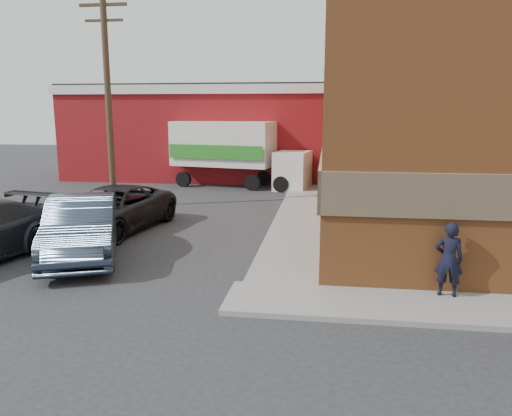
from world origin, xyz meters
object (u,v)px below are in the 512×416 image
at_px(utility_pole, 108,95).
at_px(suv_a, 112,209).
at_px(man, 449,259).
at_px(sedan, 82,227).
at_px(box_truck, 235,150).
at_px(warehouse, 207,131).

xyz_separation_m(utility_pole, suv_a, (1.80, -4.18, -3.98)).
bearing_deg(man, sedan, -4.94).
xyz_separation_m(man, sedan, (-9.54, 2.02, -0.08)).
xyz_separation_m(utility_pole, sedan, (2.27, -7.23, -3.88)).
xyz_separation_m(suv_a, box_truck, (2.37, 10.61, 1.27)).
distance_m(warehouse, utility_pole, 11.27).
relative_size(utility_pole, suv_a, 1.64).
xyz_separation_m(warehouse, utility_pole, (-1.50, -11.00, 1.93)).
xyz_separation_m(sedan, suv_a, (-0.46, 3.05, -0.10)).
bearing_deg(sedan, man, -34.15).
bearing_deg(sedan, utility_pole, 85.21).
relative_size(suv_a, box_truck, 0.74).
bearing_deg(man, box_truck, -57.03).
height_order(utility_pole, box_truck, utility_pole).
bearing_deg(sedan, box_truck, 59.86).
relative_size(warehouse, man, 9.89).
xyz_separation_m(warehouse, man, (10.30, -20.25, -1.87)).
xyz_separation_m(man, box_truck, (-7.63, 15.68, 1.09)).
bearing_deg(box_truck, warehouse, 131.43).
xyz_separation_m(warehouse, box_truck, (2.67, -4.57, -0.78)).
relative_size(man, box_truck, 0.22).
height_order(warehouse, man, warehouse).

